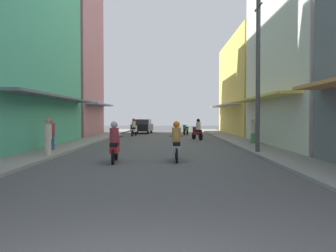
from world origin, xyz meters
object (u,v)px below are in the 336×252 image
pedestrian_midway (48,138)px  parked_car (142,126)px  motorbike_maroon (197,130)px  pedestrian_far (51,135)px  motorbike_green (186,130)px  motorbike_red (115,144)px  utility_pole (258,73)px  motorbike_silver (176,143)px  pedestrian_foreground (253,132)px  motorbike_white (134,128)px

pedestrian_midway → parked_car: bearing=83.6°
motorbike_maroon → pedestrian_far: pedestrian_far is taller
pedestrian_far → motorbike_green: bearing=65.3°
motorbike_red → pedestrian_far: size_ratio=1.09×
motorbike_red → utility_pole: 7.48m
motorbike_silver → pedestrian_foreground: bearing=58.0°
pedestrian_foreground → motorbike_red: bearing=-131.4°
motorbike_white → utility_pole: size_ratio=0.24×
utility_pole → pedestrian_foreground: bearing=79.1°
motorbike_maroon → motorbike_silver: bearing=-98.1°
motorbike_silver → pedestrian_foreground: 9.03m
motorbike_green → pedestrian_far: size_ratio=1.06×
pedestrian_foreground → utility_pole: 6.04m
pedestrian_foreground → pedestrian_midway: bearing=-148.5°
motorbike_red → pedestrian_midway: bearing=150.8°
motorbike_red → pedestrian_midway: size_ratio=1.08×
motorbike_green → pedestrian_foreground: bearing=-72.6°
parked_car → utility_pole: size_ratio=0.57×
motorbike_white → pedestrian_far: size_ratio=1.08×
motorbike_white → motorbike_green: size_ratio=1.02×
motorbike_silver → motorbike_red: bearing=-169.1°
pedestrian_midway → motorbike_maroon: bearing=56.6°
parked_car → pedestrian_foreground: 16.86m
motorbike_green → parked_car: parked_car is taller
motorbike_maroon → motorbike_white: same height
parked_car → pedestrian_midway: pedestrian_midway is taller
parked_car → motorbike_red: bearing=-88.0°
motorbike_white → motorbike_silver: same height
motorbike_maroon → motorbike_green: 6.85m
motorbike_white → utility_pole: (7.27, -14.89, 3.06)m
motorbike_maroon → pedestrian_foreground: size_ratio=1.09×
motorbike_white → motorbike_silver: (3.47, -17.38, 0.00)m
pedestrian_midway → pedestrian_foreground: pedestrian_midway is taller
motorbike_silver → motorbike_red: 2.40m
motorbike_green → parked_car: size_ratio=0.42×
motorbike_maroon → parked_car: size_ratio=0.41×
motorbike_maroon → parked_car: 11.29m
motorbike_red → pedestrian_foreground: (7.15, 8.11, 0.08)m
motorbike_maroon → pedestrian_foreground: (3.03, -4.70, 0.08)m
motorbike_green → motorbike_red: (-3.54, -19.63, 0.20)m
motorbike_silver → parked_car: bearing=97.9°
parked_car → motorbike_white: bearing=-93.6°
motorbike_red → pedestrian_far: (-3.71, 3.83, 0.13)m
motorbike_green → pedestrian_midway: 19.08m
motorbike_maroon → motorbike_white: bearing=136.2°
motorbike_silver → pedestrian_midway: 5.69m
parked_car → pedestrian_far: (-2.92, -19.15, 0.09)m
motorbike_red → parked_car: (-0.79, 22.98, 0.04)m
motorbike_white → motorbike_red: bearing=-86.4°
motorbike_maroon → parked_car: motorbike_maroon is taller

